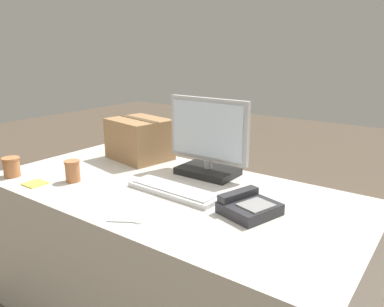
% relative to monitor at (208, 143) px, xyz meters
% --- Properties ---
extents(office_desk, '(1.80, 0.90, 0.74)m').
position_rel_monitor_xyz_m(office_desk, '(-0.04, -0.28, -0.54)').
color(office_desk, beige).
rests_on(office_desk, ground_plane).
extents(monitor, '(0.45, 0.20, 0.40)m').
position_rel_monitor_xyz_m(monitor, '(0.00, 0.00, 0.00)').
color(monitor, black).
rests_on(monitor, office_desk).
extents(keyboard, '(0.46, 0.16, 0.03)m').
position_rel_monitor_xyz_m(keyboard, '(0.02, -0.31, -0.16)').
color(keyboard, silver).
rests_on(keyboard, office_desk).
extents(desk_phone, '(0.24, 0.25, 0.08)m').
position_rel_monitor_xyz_m(desk_phone, '(0.40, -0.30, -0.14)').
color(desk_phone, '#2D2D33').
rests_on(desk_phone, office_desk).
extents(paper_cup_left, '(0.09, 0.09, 0.10)m').
position_rel_monitor_xyz_m(paper_cup_left, '(-0.80, -0.61, -0.12)').
color(paper_cup_left, '#BC7547').
rests_on(paper_cup_left, office_desk).
extents(paper_cup_right, '(0.08, 0.08, 0.11)m').
position_rel_monitor_xyz_m(paper_cup_right, '(-0.48, -0.48, -0.12)').
color(paper_cup_right, '#BC7547').
rests_on(paper_cup_right, office_desk).
extents(spoon, '(0.13, 0.09, 0.00)m').
position_rel_monitor_xyz_m(spoon, '(0.07, -0.64, -0.17)').
color(spoon, '#B2B2B7').
rests_on(spoon, office_desk).
extents(cardboard_box, '(0.38, 0.33, 0.24)m').
position_rel_monitor_xyz_m(cardboard_box, '(-0.49, 0.01, -0.05)').
color(cardboard_box, '#9E754C').
rests_on(cardboard_box, office_desk).
extents(sticky_note_pad, '(0.09, 0.09, 0.01)m').
position_rel_monitor_xyz_m(sticky_note_pad, '(-0.60, -0.61, -0.17)').
color(sticky_note_pad, '#E5DB4C').
rests_on(sticky_note_pad, office_desk).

